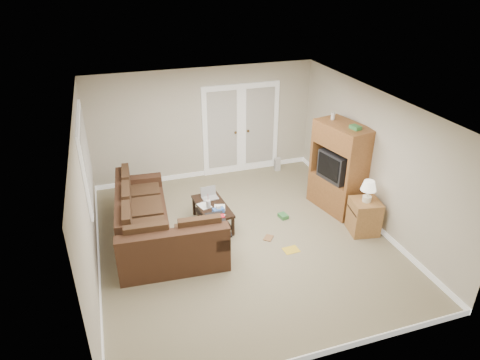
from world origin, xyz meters
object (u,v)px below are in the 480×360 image
object	(u,v)px
sectional_sofa	(155,228)
tv_armoire	(339,167)
coffee_table	(213,214)
side_cabinet	(364,214)

from	to	relation	value
sectional_sofa	tv_armoire	distance (m)	3.70
coffee_table	side_cabinet	bearing A→B (deg)	-27.67
coffee_table	side_cabinet	size ratio (longest dim) A/B	1.02
sectional_sofa	side_cabinet	world-z (taller)	side_cabinet
sectional_sofa	tv_armoire	size ratio (longest dim) A/B	1.46
side_cabinet	tv_armoire	bearing A→B (deg)	102.67
coffee_table	tv_armoire	distance (m)	2.62
coffee_table	side_cabinet	distance (m)	2.80
tv_armoire	side_cabinet	xyz separation A→B (m)	(0.04, -0.94, -0.52)
sectional_sofa	coffee_table	bearing A→B (deg)	19.33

